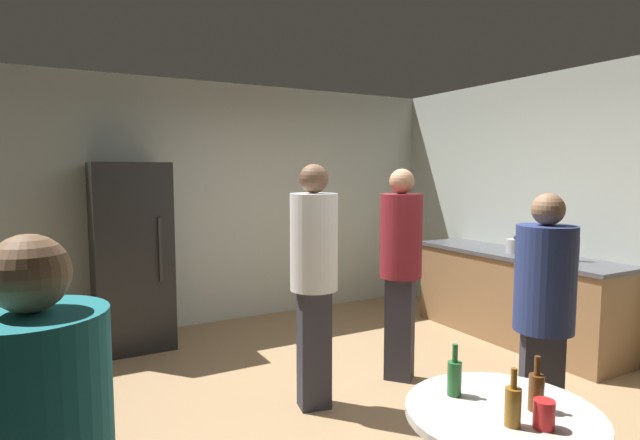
% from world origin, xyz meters
% --- Properties ---
extents(ground_plane, '(5.20, 5.20, 0.10)m').
position_xyz_m(ground_plane, '(0.00, 0.00, -0.05)').
color(ground_plane, '#9E7C56').
extents(wall_back, '(5.32, 0.06, 2.70)m').
position_xyz_m(wall_back, '(0.00, 2.63, 1.35)').
color(wall_back, beige).
rests_on(wall_back, ground_plane).
extents(wall_side_right, '(0.06, 5.20, 2.70)m').
position_xyz_m(wall_side_right, '(2.63, 0.00, 1.35)').
color(wall_side_right, beige).
rests_on(wall_side_right, ground_plane).
extents(refrigerator, '(0.70, 0.68, 1.80)m').
position_xyz_m(refrigerator, '(-1.16, 2.20, 0.90)').
color(refrigerator, black).
rests_on(refrigerator, ground_plane).
extents(kitchen_counter, '(0.64, 2.23, 0.90)m').
position_xyz_m(kitchen_counter, '(2.28, 0.53, 0.45)').
color(kitchen_counter, olive).
rests_on(kitchen_counter, ground_plane).
extents(kettle, '(0.24, 0.17, 0.18)m').
position_xyz_m(kettle, '(2.23, 0.50, 0.97)').
color(kettle, '#B2B2B7').
rests_on(kettle, kitchen_counter).
extents(wine_bottle_on_counter, '(0.08, 0.08, 0.31)m').
position_xyz_m(wine_bottle_on_counter, '(2.34, -0.07, 1.02)').
color(wine_bottle_on_counter, '#3F141E').
rests_on(wine_bottle_on_counter, kitchen_counter).
extents(foreground_table, '(0.80, 0.80, 0.73)m').
position_xyz_m(foreground_table, '(-0.27, -1.56, 0.63)').
color(foreground_table, beige).
rests_on(foreground_table, ground_plane).
extents(beer_bottle_amber, '(0.06, 0.06, 0.23)m').
position_xyz_m(beer_bottle_amber, '(-0.35, -1.67, 0.82)').
color(beer_bottle_amber, '#8C5919').
rests_on(beer_bottle_amber, foreground_table).
extents(beer_bottle_brown, '(0.06, 0.06, 0.23)m').
position_xyz_m(beer_bottle_brown, '(-0.16, -1.63, 0.82)').
color(beer_bottle_brown, '#593314').
rests_on(beer_bottle_brown, foreground_table).
extents(beer_bottle_green, '(0.06, 0.06, 0.23)m').
position_xyz_m(beer_bottle_green, '(-0.35, -1.36, 0.82)').
color(beer_bottle_green, '#26662D').
rests_on(beer_bottle_green, foreground_table).
extents(plastic_cup_red, '(0.08, 0.08, 0.11)m').
position_xyz_m(plastic_cup_red, '(-0.26, -1.74, 0.79)').
color(plastic_cup_red, red).
rests_on(plastic_cup_red, foreground_table).
extents(person_in_white_shirt, '(0.40, 0.40, 1.77)m').
position_xyz_m(person_in_white_shirt, '(-0.22, 0.19, 1.04)').
color(person_in_white_shirt, '#2D2D38').
rests_on(person_in_white_shirt, ground_plane).
extents(person_in_navy_shirt, '(0.48, 0.48, 1.59)m').
position_xyz_m(person_in_navy_shirt, '(0.65, -1.05, 0.93)').
color(person_in_navy_shirt, '#2D2D38').
rests_on(person_in_navy_shirt, ground_plane).
extents(person_in_maroon_shirt, '(0.48, 0.48, 1.74)m').
position_xyz_m(person_in_maroon_shirt, '(0.64, 0.30, 1.02)').
color(person_in_maroon_shirt, '#2D2D38').
rests_on(person_in_maroon_shirt, ground_plane).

